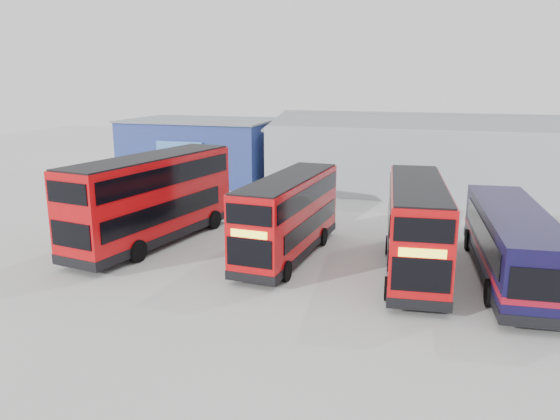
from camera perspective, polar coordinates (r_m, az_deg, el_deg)
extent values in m
plane|color=#A4A49E|center=(26.47, 2.73, -5.15)|extent=(120.00, 120.00, 0.00)
cube|color=navy|center=(47.28, -8.13, 6.19)|extent=(12.00, 8.00, 5.00)
cube|color=slate|center=(47.02, -8.23, 9.28)|extent=(12.30, 8.30, 0.15)
cube|color=#4682C8|center=(43.59, -10.48, 6.14)|extent=(3.96, 0.15, 1.40)
cube|color=#9AA0A8|center=(44.67, 19.60, 5.11)|extent=(30.00, 12.00, 5.00)
cube|color=slate|center=(41.60, 20.01, 8.33)|extent=(30.50, 6.33, 1.29)
cube|color=slate|center=(47.17, 19.78, 8.88)|extent=(30.50, 6.33, 1.29)
cube|color=red|center=(29.09, -13.23, 1.27)|extent=(4.27, 11.20, 4.22)
cube|color=black|center=(29.54, -13.03, -2.33)|extent=(4.31, 11.25, 0.47)
cube|color=black|center=(28.07, -11.63, -0.12)|extent=(1.49, 9.16, 0.99)
cube|color=black|center=(29.74, -15.65, 0.42)|extent=(1.49, 9.16, 0.99)
cube|color=black|center=(28.03, -11.28, 3.57)|extent=(1.65, 10.19, 0.99)
cube|color=black|center=(29.71, -15.33, 3.91)|extent=(1.65, 10.19, 0.99)
cube|color=black|center=(33.51, -7.21, 2.09)|extent=(2.32, 0.41, 1.41)
cube|color=black|center=(33.19, -7.31, 5.26)|extent=(2.32, 0.41, 0.99)
cube|color=yellow|center=(33.35, -7.25, 3.67)|extent=(1.86, 0.33, 0.36)
cube|color=black|center=(25.40, -21.03, -2.47)|extent=(2.27, 0.41, 1.15)
cube|color=black|center=(24.97, -21.39, 1.67)|extent=(2.27, 0.41, 0.94)
cube|color=black|center=(28.72, -13.46, 5.43)|extent=(4.09, 11.02, 0.10)
cylinder|color=black|center=(31.77, -6.95, -1.01)|extent=(0.50, 1.12, 1.08)
cylinder|color=black|center=(33.18, -10.55, -0.51)|extent=(0.50, 1.12, 1.08)
cylinder|color=black|center=(26.77, -14.69, -4.16)|extent=(0.50, 1.12, 1.08)
cylinder|color=black|center=(28.43, -18.50, -3.39)|extent=(0.50, 1.12, 1.08)
cube|color=red|center=(26.30, 0.88, -0.49)|extent=(2.74, 9.40, 3.58)
cube|color=black|center=(26.74, 0.87, -3.84)|extent=(2.78, 9.44, 0.40)
cube|color=black|center=(27.12, -1.10, -0.97)|extent=(0.50, 7.86, 0.84)
cube|color=black|center=(26.38, 3.43, -1.41)|extent=(0.50, 7.86, 0.84)
cube|color=black|center=(26.46, -1.40, 2.00)|extent=(0.55, 8.75, 0.84)
cube|color=black|center=(25.70, 3.24, 1.64)|extent=(0.55, 8.75, 0.84)
cube|color=black|center=(22.29, -3.25, -4.50)|extent=(1.99, 0.16, 1.19)
cube|color=black|center=(21.85, -3.30, -0.52)|extent=(1.99, 0.16, 0.84)
cube|color=yellow|center=(22.05, -3.28, -2.53)|extent=(1.59, 0.13, 0.31)
cube|color=black|center=(30.72, 3.86, 0.58)|extent=(1.95, 0.16, 0.97)
cube|color=black|center=(30.40, 3.91, 3.50)|extent=(1.95, 0.16, 0.80)
cube|color=black|center=(25.92, 0.89, 3.39)|extent=(2.60, 9.26, 0.09)
cylinder|color=black|center=(24.31, -4.13, -5.77)|extent=(0.34, 0.93, 0.92)
cylinder|color=black|center=(23.53, 0.60, -6.39)|extent=(0.34, 0.93, 0.92)
cylinder|color=black|center=(29.21, 0.49, -2.38)|extent=(0.34, 0.93, 0.92)
cylinder|color=black|center=(28.57, 4.49, -2.79)|extent=(0.34, 0.93, 0.92)
cube|color=red|center=(24.73, 14.02, -1.60)|extent=(3.38, 9.91, 3.75)
cube|color=black|center=(25.21, 13.80, -5.30)|extent=(3.42, 9.95, 0.42)
cube|color=black|center=(25.16, 11.25, -2.22)|extent=(0.96, 8.19, 0.88)
cube|color=black|center=(25.29, 16.58, -2.46)|extent=(0.96, 8.19, 0.88)
cube|color=black|center=(24.42, 11.42, 1.09)|extent=(1.07, 9.11, 0.88)
cube|color=black|center=(24.55, 16.90, 0.84)|extent=(1.07, 9.11, 0.88)
cube|color=black|center=(20.24, 14.52, -6.62)|extent=(2.07, 0.28, 1.25)
cube|color=black|center=(19.73, 14.81, -2.08)|extent=(2.07, 0.28, 0.88)
cube|color=yellow|center=(19.96, 14.66, -4.39)|extent=(1.66, 0.22, 0.32)
cube|color=black|center=(29.58, 13.56, -0.15)|extent=(2.03, 0.27, 1.02)
cube|color=black|center=(29.24, 13.74, 3.02)|extent=(2.03, 0.27, 0.83)
cube|color=black|center=(24.31, 14.27, 2.71)|extent=(3.23, 9.76, 0.09)
cylinder|color=black|center=(22.01, 11.22, -8.06)|extent=(0.40, 0.99, 0.96)
cylinder|color=black|center=(22.15, 17.03, -8.28)|extent=(0.40, 0.99, 0.96)
cylinder|color=black|center=(27.52, 11.28, -3.62)|extent=(0.40, 0.99, 0.96)
cylinder|color=black|center=(27.63, 15.90, -3.82)|extent=(0.40, 0.99, 0.96)
cube|color=black|center=(25.37, 23.07, -3.04)|extent=(3.57, 11.46, 2.72)
cube|color=black|center=(25.71, 22.83, -5.55)|extent=(3.62, 11.51, 0.41)
cube|color=maroon|center=(25.50, 22.97, -4.09)|extent=(3.61, 11.50, 0.26)
cube|color=black|center=(25.25, 26.18, -2.40)|extent=(0.91, 9.40, 0.97)
cube|color=black|center=(24.74, 20.33, -2.15)|extent=(0.91, 9.40, 0.97)
cube|color=black|center=(30.73, 21.26, 0.25)|extent=(2.30, 0.26, 1.33)
cube|color=black|center=(20.06, 25.96, -7.09)|extent=(2.25, 0.26, 1.13)
cylinder|color=black|center=(29.70, 23.84, -3.16)|extent=(0.42, 1.09, 1.07)
cylinder|color=black|center=(29.29, 19.12, -2.96)|extent=(0.42, 1.09, 1.07)
cylinder|color=black|center=(23.08, 27.21, -8.20)|extent=(0.42, 1.09, 1.07)
cylinder|color=black|center=(22.55, 21.11, -8.07)|extent=(0.42, 1.09, 1.07)
cube|color=white|center=(43.55, -15.54, 3.47)|extent=(2.90, 5.12, 1.83)
cube|color=black|center=(41.27, -16.75, 3.26)|extent=(1.71, 0.41, 0.68)
cube|color=black|center=(42.46, -17.54, 3.48)|extent=(0.23, 0.86, 0.58)
cube|color=black|center=(41.73, -15.05, 3.48)|extent=(0.23, 0.86, 0.58)
cylinder|color=black|center=(42.55, -17.41, 1.94)|extent=(0.37, 0.73, 0.69)
cylinder|color=black|center=(41.87, -15.07, 1.91)|extent=(0.37, 0.73, 0.69)
cylinder|color=black|center=(45.53, -15.84, 2.78)|extent=(0.37, 0.73, 0.69)
cylinder|color=black|center=(44.90, -13.63, 2.77)|extent=(0.37, 0.73, 0.69)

